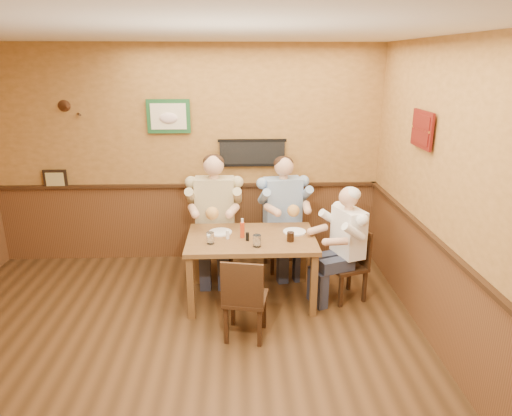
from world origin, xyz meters
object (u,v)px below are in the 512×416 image
at_px(water_glass_left, 210,238).
at_px(pepper_shaker, 247,237).
at_px(chair_right_end, 346,265).
at_px(cola_tumbler, 291,237).
at_px(diner_tan_shirt, 215,222).
at_px(diner_blue_polo, 282,220).
at_px(salt_shaker, 228,235).
at_px(dining_table, 251,245).
at_px(water_glass_mid, 257,241).
at_px(chair_back_left, 216,238).
at_px(hot_sauce_bottle, 242,229).
at_px(diner_white_elder, 347,250).
at_px(chair_back_right, 282,234).
at_px(chair_near_side, 246,296).

height_order(water_glass_left, pepper_shaker, water_glass_left).
bearing_deg(chair_right_end, cola_tumbler, -100.92).
xyz_separation_m(diner_tan_shirt, diner_blue_polo, (0.84, 0.14, -0.03)).
xyz_separation_m(salt_shaker, pepper_shaker, (0.21, -0.06, -0.00)).
xyz_separation_m(dining_table, water_glass_mid, (0.05, -0.27, 0.16)).
bearing_deg(chair_back_left, salt_shaker, -75.61).
bearing_deg(pepper_shaker, water_glass_left, -170.56).
relative_size(dining_table, chair_back_left, 1.45).
relative_size(water_glass_mid, hot_sauce_bottle, 0.65).
xyz_separation_m(chair_right_end, diner_tan_shirt, (-1.48, 0.69, 0.28)).
bearing_deg(diner_blue_polo, diner_tan_shirt, 178.93).
height_order(diner_tan_shirt, diner_white_elder, diner_tan_shirt).
distance_m(dining_table, diner_tan_shirt, 0.78).
bearing_deg(cola_tumbler, diner_white_elder, 8.77).
bearing_deg(dining_table, pepper_shaker, -113.58).
bearing_deg(chair_back_right, pepper_shaker, -127.84).
relative_size(chair_near_side, pepper_shaker, 9.36).
distance_m(diner_blue_polo, hot_sauce_bottle, 0.97).
height_order(chair_near_side, diner_blue_polo, diner_blue_polo).
height_order(diner_tan_shirt, pepper_shaker, diner_tan_shirt).
bearing_deg(chair_near_side, chair_back_right, -96.93).
height_order(water_glass_mid, salt_shaker, water_glass_mid).
xyz_separation_m(diner_white_elder, cola_tumbler, (-0.65, -0.10, 0.21)).
xyz_separation_m(chair_back_left, cola_tumbler, (0.84, -0.79, 0.32)).
relative_size(water_glass_mid, pepper_shaker, 1.39).
distance_m(dining_table, chair_near_side, 0.77).
bearing_deg(chair_back_right, diner_blue_polo, 0.00).
bearing_deg(chair_near_side, diner_blue_polo, -96.93).
xyz_separation_m(chair_back_left, diner_white_elder, (1.48, -0.69, 0.11)).
height_order(dining_table, diner_white_elder, diner_white_elder).
relative_size(dining_table, salt_shaker, 14.55).
relative_size(chair_back_right, diner_tan_shirt, 0.67).
height_order(water_glass_mid, hot_sauce_bottle, hot_sauce_bottle).
distance_m(chair_right_end, diner_blue_polo, 1.08).
bearing_deg(water_glass_mid, cola_tumbler, 19.99).
distance_m(water_glass_left, pepper_shaker, 0.40).
relative_size(diner_blue_polo, diner_white_elder, 1.13).
height_order(diner_white_elder, cola_tumbler, diner_white_elder).
bearing_deg(hot_sauce_bottle, water_glass_left, -154.70).
height_order(diner_blue_polo, hot_sauce_bottle, diner_blue_polo).
relative_size(chair_right_end, salt_shaker, 8.58).
distance_m(chair_back_right, chair_near_side, 1.60).
relative_size(chair_near_side, water_glass_mid, 6.72).
relative_size(water_glass_left, water_glass_mid, 0.97).
relative_size(dining_table, water_glass_left, 11.30).
relative_size(chair_near_side, diner_blue_polo, 0.65).
distance_m(chair_back_left, water_glass_left, 0.88).
bearing_deg(pepper_shaker, diner_blue_polo, 62.68).
distance_m(dining_table, hot_sauce_bottle, 0.21).
distance_m(chair_right_end, hot_sauce_bottle, 1.24).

